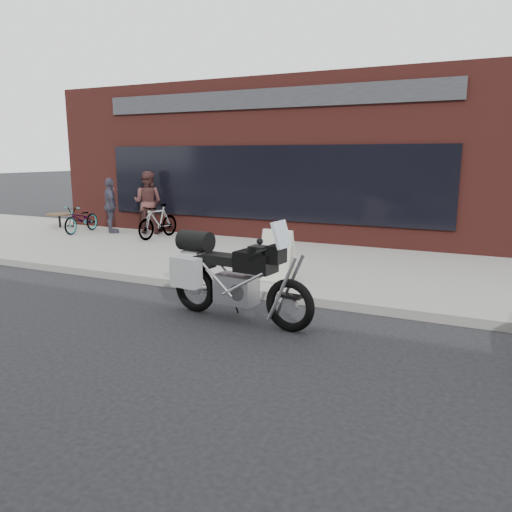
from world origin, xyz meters
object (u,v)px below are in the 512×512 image
Objects in this scene: bicycle_rear at (158,221)px; cafe_patron_left at (148,202)px; cafe_table at (59,215)px; cafe_patron_right at (111,206)px; motorcycle at (229,276)px; bicycle_front at (82,219)px; sandwich_sign at (278,255)px.

bicycle_rear is 0.85× the size of cafe_patron_left.
cafe_patron_right is at bearing -4.78° from cafe_table.
cafe_patron_right is (-6.81, 5.20, 0.30)m from motorcycle.
bicycle_rear is (2.72, 0.11, 0.07)m from bicycle_front.
cafe_patron_left is at bearing 142.73° from motorcycle.
cafe_patron_right is (0.88, 0.31, 0.41)m from bicycle_front.
cafe_patron_right reaches higher than bicycle_rear.
motorcycle is at bearing -175.14° from cafe_patron_right.
bicycle_rear is 0.96× the size of cafe_patron_right.
sandwich_sign is (-0.08, 2.02, -0.05)m from motorcycle.
sandwich_sign is at bearing -28.41° from bicycle_front.
cafe_patron_left is (-5.80, 5.66, 0.40)m from motorcycle.
cafe_table is (-1.44, 0.50, 0.01)m from bicycle_front.
cafe_patron_left is at bearing 148.47° from sandwich_sign.
bicycle_front is 2.73m from bicycle_rear.
bicycle_rear is at bearing -143.95° from cafe_patron_right.
bicycle_rear is 1.67× the size of sandwich_sign.
cafe_table is at bearing 160.52° from sandwich_sign.
cafe_table is at bearing 37.43° from cafe_patron_right.
bicycle_rear is at bearing 141.86° from motorcycle.
sandwich_sign is (7.61, -2.87, 0.07)m from bicycle_front.
cafe_table is at bearing -7.62° from cafe_patron_left.
motorcycle reaches higher than bicycle_rear.
motorcycle is at bearing -30.56° from cafe_table.
cafe_patron_left is (-5.72, 3.64, 0.45)m from sandwich_sign.
cafe_patron_right is (2.32, -0.19, 0.40)m from cafe_table.
bicycle_rear is at bearing -5.46° from bicycle_front.
motorcycle is at bearing -39.43° from bicycle_rear.
motorcycle is 1.34× the size of cafe_patron_left.
cafe_patron_right is (-1.01, -0.47, -0.10)m from cafe_patron_left.
bicycle_front reaches higher than cafe_table.
motorcycle is at bearing -40.22° from bicycle_front.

